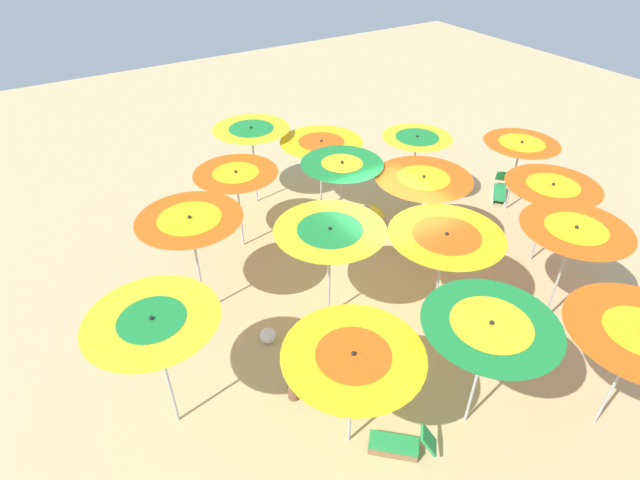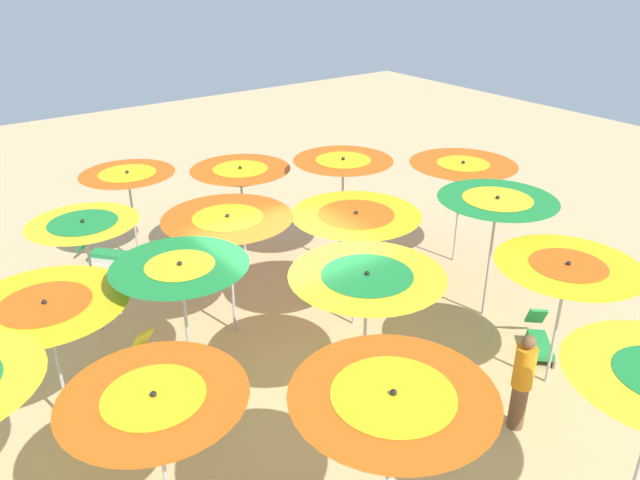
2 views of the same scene
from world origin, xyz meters
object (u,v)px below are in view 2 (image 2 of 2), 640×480
at_px(beach_umbrella_6, 367,284).
at_px(beach_umbrella_7, 566,276).
at_px(lounger_1, 539,341).
at_px(beach_umbrella_11, 496,208).
at_px(beach_umbrella_1, 155,408).
at_px(beach_umbrella_4, 47,314).
at_px(beach_umbrella_8, 84,231).
at_px(lounger_2, 163,363).
at_px(beach_umbrella_12, 128,181).
at_px(beach_ball, 433,452).
at_px(beach_umbrella_15, 462,173).
at_px(beach_umbrella_14, 343,167).
at_px(beachgoer_0, 522,381).
at_px(beach_umbrella_9, 228,227).
at_px(beach_umbrella_13, 241,178).
at_px(beach_umbrella_5, 181,275).
at_px(beach_umbrella_10, 356,222).
at_px(lounger_0, 106,253).
at_px(beach_umbrella_2, 393,408).

xyz_separation_m(beach_umbrella_6, beach_umbrella_7, (-1.37, -2.80, -0.16)).
bearing_deg(lounger_1, beach_umbrella_11, -143.82).
relative_size(beach_umbrella_1, beach_umbrella_4, 0.98).
distance_m(beach_umbrella_7, beach_umbrella_8, 7.99).
xyz_separation_m(beach_umbrella_1, lounger_2, (3.08, -1.18, -1.78)).
xyz_separation_m(beach_umbrella_12, beach_ball, (-8.31, -1.02, -1.77)).
xyz_separation_m(beach_umbrella_6, beach_umbrella_15, (2.57, -4.83, -0.04)).
bearing_deg(beach_umbrella_14, beachgoer_0, 168.85).
distance_m(beach_umbrella_9, beach_umbrella_12, 3.86).
xyz_separation_m(beach_umbrella_6, beach_umbrella_13, (5.46, -1.02, -0.18)).
relative_size(beach_umbrella_12, beach_umbrella_15, 0.91).
height_order(lounger_1, beach_ball, lounger_1).
xyz_separation_m(beach_umbrella_5, beach_umbrella_6, (-1.67, -2.09, -0.09)).
distance_m(beach_umbrella_4, beach_umbrella_13, 5.87).
relative_size(beach_umbrella_10, lounger_2, 1.75).
bearing_deg(beach_umbrella_1, beach_umbrella_8, -8.80).
height_order(beach_umbrella_10, beach_ball, beach_umbrella_10).
height_order(lounger_0, lounger_1, lounger_1).
distance_m(beach_umbrella_2, beach_umbrella_9, 5.34).
height_order(beach_umbrella_5, beach_umbrella_9, beach_umbrella_5).
relative_size(beach_umbrella_11, lounger_2, 1.87).
bearing_deg(lounger_1, beach_umbrella_14, -128.11).
relative_size(beach_umbrella_1, lounger_1, 2.11).
distance_m(beach_umbrella_6, beach_umbrella_15, 5.47).
relative_size(beach_umbrella_5, beach_umbrella_11, 0.99).
height_order(beach_umbrella_15, lounger_0, beach_umbrella_15).
relative_size(beach_umbrella_12, lounger_1, 2.06).
xyz_separation_m(beach_umbrella_2, lounger_2, (4.84, 0.64, -2.09)).
distance_m(beach_umbrella_1, beach_umbrella_11, 7.08).
distance_m(beach_umbrella_4, lounger_0, 5.75).
height_order(beach_umbrella_4, lounger_2, beach_umbrella_4).
height_order(beach_umbrella_2, beach_umbrella_8, beach_umbrella_2).
height_order(beach_umbrella_2, beachgoer_0, beach_umbrella_2).
xyz_separation_m(beach_umbrella_1, beach_umbrella_8, (5.02, -0.78, 0.05)).
bearing_deg(lounger_1, lounger_2, -77.95).
relative_size(beach_umbrella_2, beach_umbrella_15, 1.06).
bearing_deg(beach_umbrella_15, beach_umbrella_11, 147.06).
xyz_separation_m(beach_umbrella_5, lounger_2, (0.89, 0.14, -2.03)).
bearing_deg(beach_umbrella_15, beach_umbrella_5, 97.45).
xyz_separation_m(lounger_1, beach_ball, (-0.76, 3.40, -0.04)).
bearing_deg(beach_umbrella_6, beach_umbrella_4, 60.51).
bearing_deg(beach_umbrella_6, lounger_1, -102.47).
distance_m(beach_umbrella_4, beach_umbrella_15, 8.69).
bearing_deg(lounger_0, beach_ball, -30.20).
height_order(beach_umbrella_9, beach_umbrella_15, beach_umbrella_15).
height_order(beach_umbrella_13, beach_ball, beach_umbrella_13).
bearing_deg(beach_umbrella_4, beach_umbrella_6, -119.49).
bearing_deg(beach_umbrella_12, beach_umbrella_5, 168.09).
height_order(beach_umbrella_6, beach_umbrella_12, beach_umbrella_6).
distance_m(beach_umbrella_4, lounger_1, 8.03).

